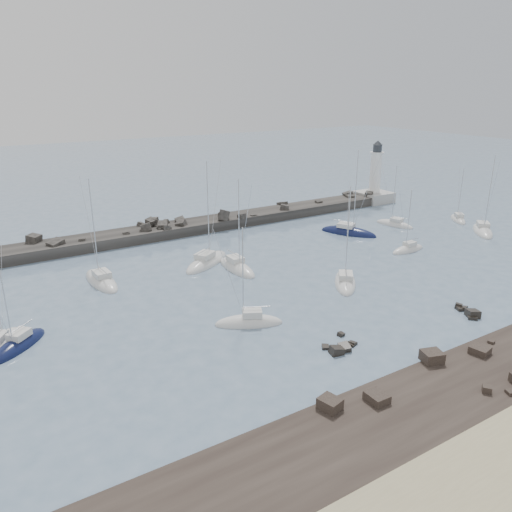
# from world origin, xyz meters

# --- Properties ---
(ground) EXTENTS (400.00, 400.00, 0.00)m
(ground) POSITION_xyz_m (0.00, 0.00, 0.00)
(ground) COLOR slate
(ground) RESTS_ON ground
(rock_shelf) EXTENTS (140.00, 12.51, 1.92)m
(rock_shelf) POSITION_xyz_m (-0.01, -21.96, 0.02)
(rock_shelf) COLOR black
(rock_shelf) RESTS_ON ground
(rock_cluster_near) EXTENTS (4.15, 3.75, 1.31)m
(rock_cluster_near) POSITION_xyz_m (-4.38, -9.71, 0.15)
(rock_cluster_near) COLOR black
(rock_cluster_near) RESTS_ON ground
(rock_cluster_far) EXTENTS (2.55, 4.05, 1.58)m
(rock_cluster_far) POSITION_xyz_m (14.16, -11.27, 0.11)
(rock_cluster_far) COLOR black
(rock_cluster_far) RESTS_ON ground
(breakwater) EXTENTS (115.00, 7.01, 5.35)m
(breakwater) POSITION_xyz_m (-7.61, 38.01, 0.29)
(breakwater) COLOR #292724
(breakwater) RESTS_ON ground
(lighthouse) EXTENTS (7.00, 7.00, 14.60)m
(lighthouse) POSITION_xyz_m (47.00, 38.00, 3.09)
(lighthouse) COLOR #A5A4A0
(lighthouse) RESTS_ON ground
(sailboat_0) EXTENTS (5.62, 7.12, 11.24)m
(sailboat_0) POSITION_xyz_m (-33.91, 9.84, 0.13)
(sailboat_0) COLOR silver
(sailboat_0) RESTS_ON ground
(sailboat_1) EXTENTS (7.37, 7.03, 12.49)m
(sailboat_1) POSITION_xyz_m (-32.46, 8.32, 0.15)
(sailboat_1) COLOR #0E153B
(sailboat_1) RESTS_ON ground
(sailboat_2) EXTENTS (3.62, 9.92, 15.39)m
(sailboat_2) POSITION_xyz_m (-20.14, 21.65, 0.15)
(sailboat_2) COLOR silver
(sailboat_2) RESTS_ON ground
(sailboat_3) EXTENTS (10.62, 8.41, 16.58)m
(sailboat_3) POSITION_xyz_m (-4.44, 20.78, 0.15)
(sailboat_3) COLOR silver
(sailboat_3) RESTS_ON ground
(sailboat_4) EXTENTS (8.03, 5.60, 12.56)m
(sailboat_4) POSITION_xyz_m (-9.37, 0.17, 0.16)
(sailboat_4) COLOR silver
(sailboat_4) RESTS_ON ground
(sailboat_5) EXTENTS (2.93, 9.20, 14.62)m
(sailboat_5) POSITION_xyz_m (-1.71, 16.32, 0.16)
(sailboat_5) COLOR silver
(sailboat_5) RESTS_ON ground
(sailboat_6) EXTENTS (7.94, 8.86, 14.42)m
(sailboat_6) POSITION_xyz_m (8.12, 3.65, 0.14)
(sailboat_6) COLOR silver
(sailboat_6) RESTS_ON ground
(sailboat_7) EXTENTS (7.83, 10.69, 16.38)m
(sailboat_7) POSITION_xyz_m (24.68, 21.54, 0.15)
(sailboat_7) COLOR #0E153B
(sailboat_7) RESTS_ON ground
(sailboat_8) EXTENTS (7.03, 2.42, 11.14)m
(sailboat_8) POSITION_xyz_m (26.28, 8.91, 0.14)
(sailboat_8) COLOR silver
(sailboat_8) RESTS_ON ground
(sailboat_9) EXTENTS (4.17, 8.10, 12.29)m
(sailboat_9) POSITION_xyz_m (35.91, 20.96, 0.13)
(sailboat_9) COLOR silver
(sailboat_9) RESTS_ON ground
(sailboat_10) EXTENTS (8.99, 9.03, 15.35)m
(sailboat_10) POSITION_xyz_m (46.26, 9.17, 0.15)
(sailboat_10) COLOR silver
(sailboat_10) RESTS_ON ground
(sailboat_11) EXTENTS (5.96, 6.90, 11.27)m
(sailboat_11) POSITION_xyz_m (49.42, 16.87, 0.14)
(sailboat_11) COLOR silver
(sailboat_11) RESTS_ON ground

